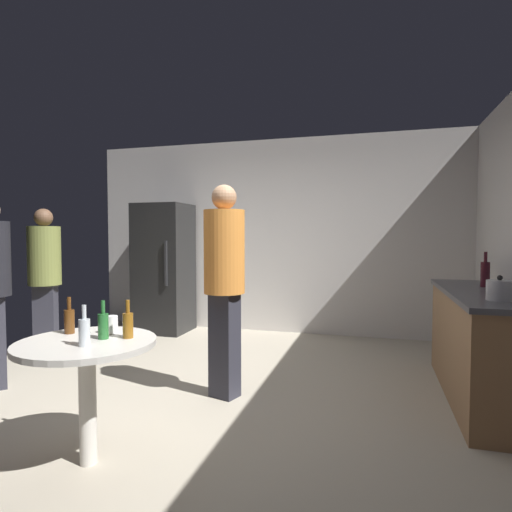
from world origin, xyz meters
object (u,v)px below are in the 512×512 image
object	(u,v)px
beer_bottle_clear	(84,331)
person_in_olive_shirt	(45,271)
wine_bottle_on_counter	(485,274)
foreground_table	(87,358)
beer_bottle_green	(103,325)
person_in_orange_shirt	(224,273)
refrigerator	(164,268)
kettle	(500,290)
plastic_cup_white	(111,325)
beer_bottle_brown	(69,320)
beer_bottle_amber	(128,324)

from	to	relation	value
beer_bottle_clear	person_in_olive_shirt	bearing A→B (deg)	136.58
wine_bottle_on_counter	person_in_olive_shirt	world-z (taller)	person_in_olive_shirt
beer_bottle_clear	person_in_olive_shirt	size ratio (longest dim) A/B	0.14
wine_bottle_on_counter	person_in_olive_shirt	xyz separation A→B (m)	(-4.43, -0.30, -0.05)
foreground_table	beer_bottle_green	xyz separation A→B (m)	(0.07, 0.07, 0.19)
beer_bottle_green	person_in_orange_shirt	size ratio (longest dim) A/B	0.13
refrigerator	person_in_olive_shirt	bearing A→B (deg)	-111.71
refrigerator	beer_bottle_green	distance (m)	3.48
kettle	beer_bottle_green	size ratio (longest dim) A/B	1.06
plastic_cup_white	beer_bottle_green	bearing A→B (deg)	-73.63
person_in_olive_shirt	kettle	bearing A→B (deg)	59.66
beer_bottle_brown	person_in_olive_shirt	bearing A→B (deg)	135.79
wine_bottle_on_counter	beer_bottle_clear	size ratio (longest dim) A/B	1.35
beer_bottle_amber	person_in_orange_shirt	world-z (taller)	person_in_orange_shirt
kettle	person_in_olive_shirt	distance (m)	4.37
person_in_olive_shirt	beer_bottle_amber	bearing A→B (deg)	28.98
person_in_olive_shirt	beer_bottle_clear	bearing A→B (deg)	23.39
beer_bottle_green	plastic_cup_white	xyz separation A→B (m)	(-0.04, 0.14, -0.03)
beer_bottle_amber	person_in_orange_shirt	xyz separation A→B (m)	(0.22, 1.08, 0.22)
foreground_table	beer_bottle_green	bearing A→B (deg)	44.57
wine_bottle_on_counter	beer_bottle_brown	world-z (taller)	wine_bottle_on_counter
foreground_table	person_in_orange_shirt	bearing A→B (deg)	70.93
beer_bottle_brown	beer_bottle_clear	distance (m)	0.37
beer_bottle_green	plastic_cup_white	distance (m)	0.15
beer_bottle_brown	beer_bottle_clear	bearing A→B (deg)	-38.54
beer_bottle_amber	person_in_orange_shirt	bearing A→B (deg)	78.52
wine_bottle_on_counter	plastic_cup_white	distance (m)	3.13
kettle	beer_bottle_amber	size ratio (longest dim) A/B	1.06
foreground_table	beer_bottle_clear	xyz separation A→B (m)	(0.07, -0.10, 0.19)
kettle	beer_bottle_amber	world-z (taller)	kettle
beer_bottle_amber	plastic_cup_white	size ratio (longest dim) A/B	2.09
refrigerator	beer_bottle_amber	distance (m)	3.48
kettle	plastic_cup_white	xyz separation A→B (m)	(-2.43, -0.98, -0.18)
wine_bottle_on_counter	beer_bottle_clear	world-z (taller)	wine_bottle_on_counter
kettle	person_in_olive_shirt	size ratio (longest dim) A/B	0.15
beer_bottle_brown	wine_bottle_on_counter	bearing A→B (deg)	34.38
plastic_cup_white	wine_bottle_on_counter	bearing A→B (deg)	35.85
beer_bottle_amber	wine_bottle_on_counter	bearing A→B (deg)	38.94
wine_bottle_on_counter	beer_bottle_amber	size ratio (longest dim) A/B	1.35
refrigerator	foreground_table	distance (m)	3.53
wine_bottle_on_counter	beer_bottle_clear	xyz separation A→B (m)	(-2.49, -2.14, -0.20)
wine_bottle_on_counter	person_in_olive_shirt	bearing A→B (deg)	-176.06
refrigerator	wine_bottle_on_counter	bearing A→B (deg)	-18.22
beer_bottle_clear	plastic_cup_white	xyz separation A→B (m)	(-0.04, 0.31, -0.03)
plastic_cup_white	person_in_orange_shirt	size ratio (longest dim) A/B	0.06
beer_bottle_brown	person_in_orange_shirt	distance (m)	1.28
refrigerator	plastic_cup_white	xyz separation A→B (m)	(1.28, -3.08, -0.11)
beer_bottle_amber	beer_bottle_clear	size ratio (longest dim) A/B	1.00
beer_bottle_clear	person_in_orange_shirt	bearing A→B (deg)	75.10
refrigerator	kettle	distance (m)	4.27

